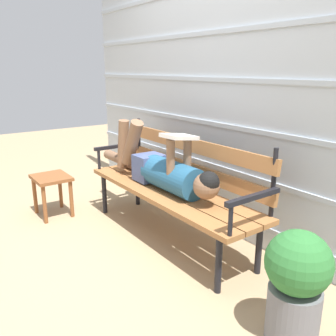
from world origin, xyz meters
The scene contains 6 objects.
ground_plane centered at (0.00, 0.00, 0.00)m, with size 12.00×12.00×0.00m, color tan.
house_siding centered at (0.00, 0.62, 1.29)m, with size 4.10×0.08×2.57m.
park_bench centered at (0.00, 0.18, 0.48)m, with size 1.82×0.50×0.89m.
reclining_person centered at (-0.08, 0.10, 0.58)m, with size 1.75×0.26×0.53m.
footstool centered at (-1.04, -0.51, 0.31)m, with size 0.37×0.32×0.39m.
potted_plant centered at (1.32, -0.05, 0.34)m, with size 0.33×0.33×0.61m.
Camera 1 is at (2.21, -1.49, 1.38)m, focal length 38.03 mm.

